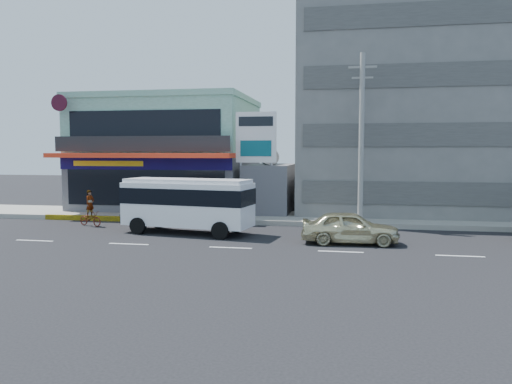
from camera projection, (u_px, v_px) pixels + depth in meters
ground at (231, 248)px, 22.93m from camera, size 120.00×120.00×0.00m
sidewalk at (343, 219)px, 31.33m from camera, size 70.00×5.00×0.30m
shop_building at (170, 157)px, 37.71m from camera, size 12.40×11.70×8.00m
concrete_building at (417, 115)px, 35.24m from camera, size 16.00×12.00×14.00m
gap_structure at (270, 190)px, 34.55m from camera, size 3.00×6.00×3.50m
satellite_dish at (268, 164)px, 33.41m from camera, size 1.50×1.50×0.15m
billboard at (256, 143)px, 31.63m from camera, size 2.60×0.18×6.90m
utility_pole_near at (361, 139)px, 28.67m from camera, size 1.60×0.30×10.00m
minibus at (187, 201)px, 26.79m from camera, size 7.30×3.32×2.94m
sedan at (350, 227)px, 23.91m from camera, size 4.72×2.07×1.58m
motorcycle_rider at (90, 214)px, 29.50m from camera, size 1.76×1.08×2.13m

